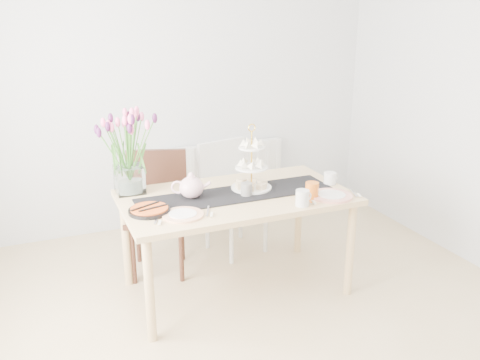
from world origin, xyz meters
name	(u,v)px	position (x,y,z in m)	size (l,w,h in m)	color
room_shell	(284,146)	(0.00, 0.00, 1.30)	(4.50, 4.50, 4.50)	tan
radiator	(225,173)	(0.50, 2.19, 0.45)	(1.20, 0.08, 0.60)	white
dining_table	(236,205)	(0.05, 0.80, 0.67)	(1.60, 0.90, 0.75)	tan
chair_brown	(157,202)	(-0.39, 1.38, 0.56)	(0.59, 0.59, 0.95)	#331912
chair_white	(230,187)	(0.28, 1.49, 0.55)	(0.56, 0.56, 0.94)	silver
table_runner	(236,194)	(0.05, 0.80, 0.75)	(1.40, 0.35, 0.01)	black
tulip_vase	(126,139)	(-0.63, 1.14, 1.14)	(0.71, 0.71, 0.61)	silver
cake_stand	(251,173)	(0.19, 0.86, 0.87)	(0.29, 0.29, 0.43)	gold
teapot	(191,187)	(-0.27, 0.84, 0.83)	(0.27, 0.22, 0.18)	white
cream_jug	(330,178)	(0.78, 0.74, 0.80)	(0.09, 0.09, 0.09)	silver
tart_tin	(149,210)	(-0.59, 0.70, 0.77)	(0.27, 0.27, 0.03)	black
mug_grey	(246,190)	(0.10, 0.75, 0.80)	(0.08, 0.08, 0.10)	slate
mug_white	(302,198)	(0.37, 0.43, 0.80)	(0.09, 0.09, 0.11)	silver
mug_orange	(312,190)	(0.51, 0.54, 0.80)	(0.09, 0.09, 0.11)	orange
plate_left	(183,215)	(-0.41, 0.57, 0.76)	(0.26, 0.26, 0.01)	silver
plate_right	(331,196)	(0.65, 0.50, 0.76)	(0.29, 0.29, 0.02)	white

